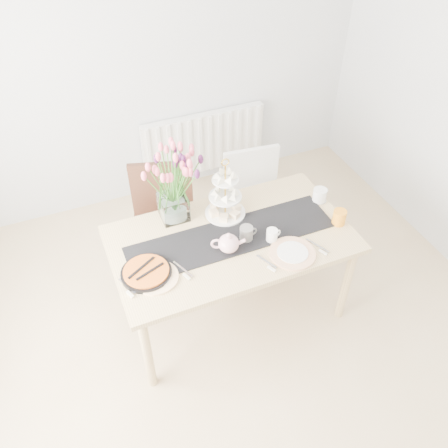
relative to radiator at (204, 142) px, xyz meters
name	(u,v)px	position (x,y,z in m)	size (l,w,h in m)	color
room_shell	(263,240)	(-0.50, -2.19, 0.85)	(4.50, 4.50, 4.50)	tan
radiator	(204,142)	(0.00, 0.00, 0.00)	(1.20, 0.08, 0.60)	white
dining_table	(231,245)	(-0.40, -1.59, 0.22)	(1.60, 0.90, 0.75)	tan
chair_brown	(163,215)	(-0.70, -0.98, 0.10)	(0.58, 0.58, 0.95)	#351C13
chair_white	(255,197)	(0.05, -1.03, 0.08)	(0.49, 0.49, 0.91)	silver
table_runner	(231,237)	(-0.40, -1.59, 0.30)	(1.40, 0.35, 0.01)	black
tulip_vase	(170,175)	(-0.69, -1.25, 0.66)	(0.66, 0.66, 0.57)	silver
cake_stand	(225,201)	(-0.35, -1.36, 0.42)	(0.28, 0.28, 0.41)	gold
teapot	(229,244)	(-0.47, -1.70, 0.37)	(0.21, 0.17, 0.14)	silver
cream_jug	(320,195)	(0.33, -1.48, 0.35)	(0.10, 0.10, 0.10)	white
tart_tin	(146,273)	(-1.01, -1.69, 0.32)	(0.31, 0.31, 0.04)	black
mug_grey	(246,234)	(-0.32, -1.65, 0.35)	(0.09, 0.09, 0.10)	slate
mug_white	(272,235)	(-0.17, -1.72, 0.34)	(0.08, 0.08, 0.09)	white
mug_orange	(339,217)	(0.33, -1.75, 0.35)	(0.09, 0.09, 0.11)	orange
plate_left	(156,277)	(-0.97, -1.74, 0.31)	(0.28, 0.28, 0.01)	white
plate_right	(292,253)	(-0.10, -1.88, 0.31)	(0.30, 0.30, 0.02)	silver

